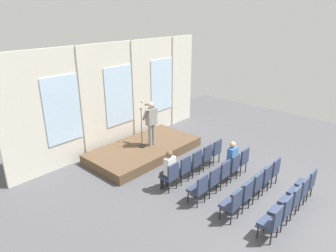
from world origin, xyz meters
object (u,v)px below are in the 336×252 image
audience_r0_c0 (169,168)px  chair_r3_c2 (292,200)px  chair_r0_c3 (205,155)px  chair_r1_c4 (242,159)px  mic_stand (142,138)px  chair_r1_c1 (211,180)px  chair_r2_c0 (232,203)px  chair_r0_c2 (194,161)px  chair_r3_c3 (300,191)px  chair_r1_c0 (199,188)px  speaker (151,120)px  chair_r2_c2 (254,185)px  chair_r1_c2 (222,172)px  chair_r0_c4 (215,150)px  chair_r2_c1 (244,194)px  chair_r2_c4 (272,170)px  chair_r3_c4 (308,182)px  chair_r0_c0 (170,175)px  chair_r2_c3 (264,177)px  chair_r3_c1 (283,210)px  chair_r3_c0 (272,221)px  audience_r1_c3 (231,159)px  chair_r0_c1 (183,168)px  chair_r1_c3 (232,166)px

audience_r0_c0 → chair_r3_c2: audience_r0_c0 is taller
chair_r0_c3 → chair_r1_c4: same height
mic_stand → chair_r1_c1: mic_stand is taller
chair_r1_c4 → chair_r2_c0: size_ratio=1.00×
chair_r0_c2 → chair_r0_c3: 0.60m
mic_stand → chair_r3_c3: mic_stand is taller
chair_r1_c0 → chair_r1_c1: (0.60, 0.00, 0.00)m
chair_r1_c4 → chair_r3_c3: bearing=-105.3°
speaker → audience_r0_c0: speaker is taller
chair_r2_c2 → chair_r1_c2: bearing=90.0°
chair_r0_c4 → chair_r3_c2: bearing=-110.1°
chair_r1_c2 → chair_r1_c4: size_ratio=1.00×
chair_r0_c2 → chair_r3_c2: 3.29m
chair_r2_c1 → chair_r3_c3: (1.20, -1.10, 0.00)m
chair_r0_c3 → chair_r2_c4: size_ratio=1.00×
chair_r1_c2 → chair_r3_c2: same height
speaker → audience_r0_c0: 2.71m
chair_r1_c1 → chair_r3_c4: 2.84m
speaker → chair_r0_c3: (0.36, -2.29, -0.84)m
chair_r1_c0 → chair_r1_c4: same height
chair_r2_c1 → chair_r2_c0: bearing=180.0°
mic_stand → chair_r0_c0: size_ratio=1.65×
chair_r2_c2 → chair_r2_c4: (1.20, 0.00, 0.00)m
chair_r2_c1 → speaker: bearing=79.3°
chair_r0_c3 → chair_r0_c4: same height
chair_r1_c1 → chair_r2_c3: same height
chair_r3_c2 → chair_r1_c2: bearing=90.0°
audience_r0_c0 → chair_r2_c2: (1.20, -2.27, -0.20)m
chair_r0_c3 → chair_r3_c2: (-0.60, -3.29, 0.00)m
chair_r2_c0 → chair_r3_c1: same height
chair_r2_c0 → chair_r3_c0: bearing=-90.0°
chair_r0_c0 → audience_r1_c3: (1.80, -1.02, 0.23)m
chair_r2_c2 → chair_r2_c4: size_ratio=1.00×
chair_r2_c2 → chair_r3_c1: size_ratio=1.00×
speaker → chair_r0_c0: speaker is taller
chair_r1_c2 → audience_r1_c3: bearing=7.4°
chair_r1_c2 → chair_r3_c3: same height
chair_r1_c4 → chair_r3_c3: same height
audience_r1_c3 → chair_r1_c4: bearing=-7.4°
chair_r1_c1 → chair_r3_c2: 2.27m
speaker → mic_stand: speaker is taller
chair_r0_c1 → chair_r3_c1: same height
chair_r2_c0 → chair_r1_c0: bearing=90.0°
audience_r0_c0 → chair_r1_c2: bearing=-44.4°
chair_r0_c4 → audience_r1_c3: 1.20m
chair_r0_c2 → chair_r2_c2: same height
chair_r2_c4 → chair_r2_c0: bearing=180.0°
speaker → chair_r3_c0: bearing=-104.5°
chair_r1_c2 → audience_r1_c3: (0.60, 0.08, 0.23)m
chair_r2_c1 → chair_r1_c3: bearing=42.4°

